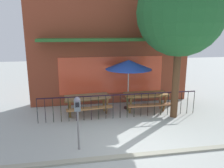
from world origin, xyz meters
TOP-DOWN VIEW (x-y plane):
  - ground at (0.00, 0.00)m, footprint 40.00×40.00m
  - pub_storefront at (0.00, 4.21)m, footprint 7.41×1.44m
  - patio_fence_front at (0.00, 2.10)m, footprint 6.25×0.04m
  - picnic_table_left at (-1.23, 2.73)m, footprint 1.93×1.54m
  - picnic_table_right at (1.24, 2.70)m, footprint 1.81×1.38m
  - patio_umbrella at (0.57, 3.12)m, footprint 1.97×1.97m
  - parking_meter_near at (-1.67, -0.03)m, footprint 0.18×0.17m
  - street_tree at (2.14, 1.87)m, footprint 3.18×3.18m
  - curb_edge at (0.00, -0.68)m, footprint 10.37×0.20m

SIDE VIEW (x-z plane):
  - ground at x=0.00m, z-range 0.00..0.00m
  - curb_edge at x=0.00m, z-range -0.06..0.06m
  - picnic_table_left at x=-1.23m, z-range 0.21..1.01m
  - picnic_table_right at x=1.24m, z-range 0.21..1.01m
  - patio_fence_front at x=0.00m, z-range 0.18..1.14m
  - parking_meter_near at x=-1.67m, z-range 0.43..2.02m
  - patio_umbrella at x=0.57m, z-range 0.87..3.02m
  - pub_storefront at x=0.00m, z-range -0.01..5.38m
  - street_tree at x=2.14m, z-range 1.18..6.77m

